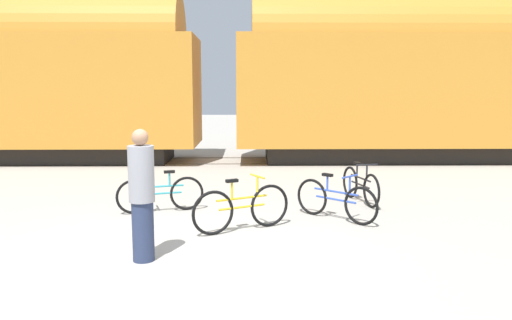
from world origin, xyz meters
TOP-DOWN VIEW (x-y plane):
  - ground_plane at (0.00, 0.00)m, footprint 80.00×80.00m
  - freight_train at (0.00, 9.44)m, footprint 51.12×2.84m
  - rail_near at (0.00, 8.72)m, footprint 63.12×0.07m
  - rail_far at (0.00, 10.15)m, footprint 63.12×0.07m
  - bicycle_teal at (-0.68, 2.59)m, footprint 1.59×0.57m
  - bicycle_black at (3.28, 3.34)m, footprint 0.50×1.62m
  - bicycle_yellow at (0.88, 1.29)m, footprint 1.58×0.88m
  - bicycle_blue at (2.53, 1.97)m, footprint 1.26×1.25m
  - person_in_grey at (-0.44, -0.13)m, footprint 0.34×0.34m

SIDE VIEW (x-z plane):
  - ground_plane at x=0.00m, z-range 0.00..0.00m
  - rail_near at x=0.00m, z-range 0.00..0.01m
  - rail_far at x=0.00m, z-range 0.00..0.01m
  - bicycle_teal at x=-0.68m, z-range -0.06..0.75m
  - bicycle_blue at x=2.53m, z-range -0.06..0.78m
  - bicycle_black at x=3.28m, z-range -0.06..0.78m
  - bicycle_yellow at x=0.88m, z-range -0.07..0.83m
  - person_in_grey at x=-0.44m, z-range 0.01..1.79m
  - freight_train at x=0.00m, z-range 0.15..5.46m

